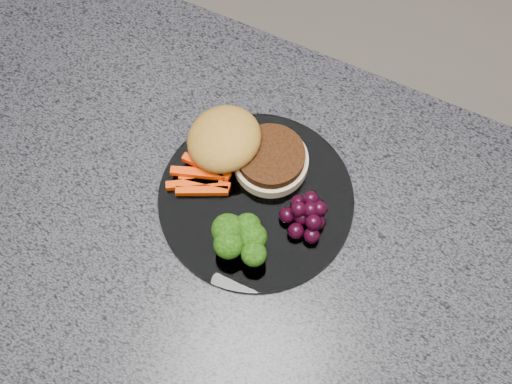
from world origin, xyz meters
TOP-DOWN VIEW (x-y plane):
  - room at (0.00, 0.00)m, footprint 4.02×4.02m
  - island_cabinet at (0.00, 0.00)m, footprint 1.20×0.60m
  - countertop at (0.00, 0.00)m, footprint 1.20×0.60m
  - plate at (-0.01, 0.05)m, footprint 0.26×0.26m
  - burger at (-0.05, 0.09)m, footprint 0.18×0.13m
  - carrot_sticks at (-0.09, 0.04)m, footprint 0.08×0.06m
  - broccoli at (0.00, -0.02)m, footprint 0.08×0.07m
  - grape_bunch at (0.06, 0.05)m, footprint 0.06×0.06m

SIDE VIEW (x-z plane):
  - island_cabinet at x=0.00m, z-range 0.00..0.86m
  - countertop at x=0.00m, z-range 0.86..0.90m
  - plate at x=-0.01m, z-range 0.90..0.91m
  - carrot_sticks at x=-0.09m, z-range 0.90..0.92m
  - grape_bunch at x=0.06m, z-range 0.90..0.94m
  - burger at x=-0.05m, z-range 0.90..0.96m
  - broccoli at x=0.00m, z-range 0.91..0.96m
  - room at x=0.00m, z-range 0.00..2.70m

